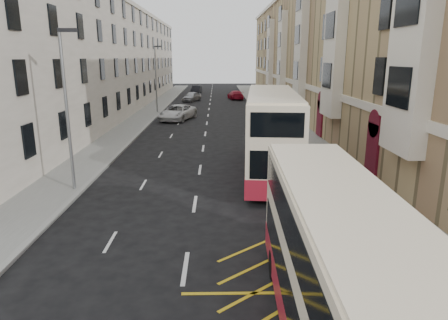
{
  "coord_description": "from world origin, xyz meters",
  "views": [
    {
      "loc": [
        1.08,
        -7.97,
        6.81
      ],
      "look_at": [
        1.39,
        9.25,
        2.36
      ],
      "focal_mm": 32.0,
      "sensor_mm": 36.0,
      "label": 1
    }
  ],
  "objects_px": {
    "street_lamp_far": "(156,75)",
    "double_decker_front": "(336,273)",
    "car_red": "(235,95)",
    "double_decker_rear": "(271,132)",
    "car_silver": "(192,96)",
    "white_van": "(178,112)",
    "car_dark": "(196,89)",
    "pedestrian_far": "(398,228)",
    "street_lamp_near": "(67,102)"
  },
  "relations": [
    {
      "from": "street_lamp_far",
      "to": "double_decker_front",
      "type": "distance_m",
      "value": 43.16
    },
    {
      "from": "car_red",
      "to": "double_decker_rear",
      "type": "bearing_deg",
      "value": 82.02
    },
    {
      "from": "street_lamp_far",
      "to": "car_silver",
      "type": "xyz_separation_m",
      "value": [
        3.41,
        13.81,
        -3.88
      ]
    },
    {
      "from": "street_lamp_far",
      "to": "car_silver",
      "type": "distance_m",
      "value": 14.75
    },
    {
      "from": "car_red",
      "to": "white_van",
      "type": "bearing_deg",
      "value": 63.3
    },
    {
      "from": "car_dark",
      "to": "car_red",
      "type": "xyz_separation_m",
      "value": [
        7.05,
        -11.53,
        -0.02
      ]
    },
    {
      "from": "car_dark",
      "to": "car_red",
      "type": "bearing_deg",
      "value": -52.91
    },
    {
      "from": "car_dark",
      "to": "street_lamp_far",
      "type": "bearing_deg",
      "value": -91.35
    },
    {
      "from": "white_van",
      "to": "car_red",
      "type": "distance_m",
      "value": 23.54
    },
    {
      "from": "double_decker_front",
      "to": "pedestrian_far",
      "type": "height_order",
      "value": "double_decker_front"
    },
    {
      "from": "street_lamp_far",
      "to": "car_dark",
      "type": "height_order",
      "value": "street_lamp_far"
    },
    {
      "from": "pedestrian_far",
      "to": "car_silver",
      "type": "xyz_separation_m",
      "value": [
        -10.4,
        50.91,
        -0.21
      ]
    },
    {
      "from": "white_van",
      "to": "pedestrian_far",
      "type": "bearing_deg",
      "value": -54.4
    },
    {
      "from": "double_decker_front",
      "to": "double_decker_rear",
      "type": "xyz_separation_m",
      "value": [
        0.53,
        15.18,
        0.44
      ]
    },
    {
      "from": "double_decker_rear",
      "to": "white_van",
      "type": "height_order",
      "value": "double_decker_rear"
    },
    {
      "from": "pedestrian_far",
      "to": "car_red",
      "type": "relative_size",
      "value": 0.32
    },
    {
      "from": "car_dark",
      "to": "car_red",
      "type": "distance_m",
      "value": 13.52
    },
    {
      "from": "street_lamp_far",
      "to": "car_dark",
      "type": "bearing_deg",
      "value": 83.01
    },
    {
      "from": "white_van",
      "to": "car_silver",
      "type": "bearing_deg",
      "value": 105.58
    },
    {
      "from": "street_lamp_near",
      "to": "car_red",
      "type": "bearing_deg",
      "value": 77.32
    },
    {
      "from": "street_lamp_near",
      "to": "white_van",
      "type": "xyz_separation_m",
      "value": [
        3.03,
        24.4,
        -3.8
      ]
    },
    {
      "from": "car_dark",
      "to": "car_red",
      "type": "height_order",
      "value": "car_dark"
    },
    {
      "from": "double_decker_rear",
      "to": "white_van",
      "type": "relative_size",
      "value": 2.07
    },
    {
      "from": "street_lamp_far",
      "to": "white_van",
      "type": "height_order",
      "value": "street_lamp_far"
    },
    {
      "from": "double_decker_rear",
      "to": "white_van",
      "type": "xyz_separation_m",
      "value": [
        -7.63,
        21.1,
        -1.65
      ]
    },
    {
      "from": "double_decker_rear",
      "to": "pedestrian_far",
      "type": "bearing_deg",
      "value": -67.53
    },
    {
      "from": "double_decker_front",
      "to": "double_decker_rear",
      "type": "distance_m",
      "value": 15.2
    },
    {
      "from": "street_lamp_far",
      "to": "car_silver",
      "type": "bearing_deg",
      "value": 76.12
    },
    {
      "from": "double_decker_front",
      "to": "car_silver",
      "type": "xyz_separation_m",
      "value": [
        -6.72,
        55.69,
        -1.29
      ]
    },
    {
      "from": "street_lamp_far",
      "to": "double_decker_rear",
      "type": "distance_m",
      "value": 28.83
    },
    {
      "from": "street_lamp_near",
      "to": "car_red",
      "type": "distance_m",
      "value": 48.05
    },
    {
      "from": "street_lamp_near",
      "to": "double_decker_front",
      "type": "height_order",
      "value": "street_lamp_near"
    },
    {
      "from": "pedestrian_far",
      "to": "street_lamp_near",
      "type": "bearing_deg",
      "value": -27.69
    },
    {
      "from": "double_decker_front",
      "to": "white_van",
      "type": "relative_size",
      "value": 1.69
    },
    {
      "from": "car_dark",
      "to": "double_decker_front",
      "type": "bearing_deg",
      "value": -78.93
    },
    {
      "from": "street_lamp_far",
      "to": "car_silver",
      "type": "relative_size",
      "value": 1.8
    },
    {
      "from": "double_decker_front",
      "to": "white_van",
      "type": "xyz_separation_m",
      "value": [
        -7.1,
        36.28,
        -1.21
      ]
    },
    {
      "from": "double_decker_front",
      "to": "car_red",
      "type": "xyz_separation_m",
      "value": [
        0.38,
        58.6,
        -1.31
      ]
    },
    {
      "from": "car_silver",
      "to": "car_dark",
      "type": "distance_m",
      "value": 14.44
    },
    {
      "from": "double_decker_front",
      "to": "car_red",
      "type": "bearing_deg",
      "value": 91.63
    },
    {
      "from": "double_decker_rear",
      "to": "car_dark",
      "type": "relative_size",
      "value": 2.73
    },
    {
      "from": "street_lamp_far",
      "to": "car_dark",
      "type": "xyz_separation_m",
      "value": [
        3.46,
        28.25,
        -3.88
      ]
    },
    {
      "from": "double_decker_front",
      "to": "double_decker_rear",
      "type": "bearing_deg",
      "value": 90.02
    },
    {
      "from": "street_lamp_near",
      "to": "double_decker_front",
      "type": "distance_m",
      "value": 15.83
    },
    {
      "from": "street_lamp_near",
      "to": "car_dark",
      "type": "height_order",
      "value": "street_lamp_near"
    },
    {
      "from": "double_decker_front",
      "to": "car_red",
      "type": "distance_m",
      "value": 58.62
    },
    {
      "from": "white_van",
      "to": "car_red",
      "type": "height_order",
      "value": "white_van"
    },
    {
      "from": "double_decker_rear",
      "to": "car_red",
      "type": "relative_size",
      "value": 2.47
    },
    {
      "from": "pedestrian_far",
      "to": "car_dark",
      "type": "distance_m",
      "value": 66.16
    },
    {
      "from": "street_lamp_near",
      "to": "car_dark",
      "type": "xyz_separation_m",
      "value": [
        3.46,
        58.25,
        -3.88
      ]
    }
  ]
}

